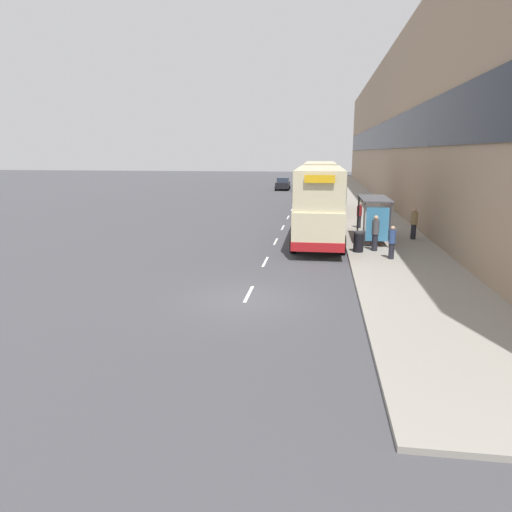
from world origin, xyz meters
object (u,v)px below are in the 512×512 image
pedestrian_2 (359,215)px  pedestrian_4 (392,242)px  pedestrian_1 (414,223)px  pedestrian_3 (375,233)px  litter_bin (359,242)px  pedestrian_at_shelter (374,219)px  bus_shelter (378,212)px  double_decker_bus_ahead (320,186)px  car_0 (283,184)px  double_decker_bus_near (319,203)px

pedestrian_2 → pedestrian_4: 9.25m
pedestrian_1 → pedestrian_3: size_ratio=0.99×
litter_bin → pedestrian_at_shelter: bearing=77.0°
bus_shelter → pedestrian_4: (0.22, -4.35, -0.92)m
double_decker_bus_ahead → pedestrian_2: bearing=-73.3°
double_decker_bus_ahead → pedestrian_3: size_ratio=5.97×
bus_shelter → car_0: bearing=102.7°
double_decker_bus_near → pedestrian_1: size_ratio=5.55×
bus_shelter → car_0: bus_shelter is taller
double_decker_bus_near → pedestrian_1: (5.56, 1.02, -1.20)m
double_decker_bus_near → car_0: 37.88m
pedestrian_1 → litter_bin: size_ratio=1.75×
car_0 → pedestrian_4: (8.68, -41.97, 0.11)m
car_0 → pedestrian_2: (7.86, -32.76, 0.16)m
bus_shelter → double_decker_bus_ahead: 14.38m
double_decker_bus_ahead → pedestrian_4: (3.55, -18.33, -1.32)m
bus_shelter → pedestrian_1: size_ratio=2.28×
double_decker_bus_ahead → pedestrian_2: 9.60m
double_decker_bus_near → litter_bin: bearing=-55.9°
double_decker_bus_near → pedestrian_1: double_decker_bus_near is taller
pedestrian_3 → double_decker_bus_near: bearing=137.5°
pedestrian_3 → pedestrian_at_shelter: bearing=84.2°
pedestrian_4 → litter_bin: bearing=135.9°
pedestrian_1 → pedestrian_2: pedestrian_1 is taller
car_0 → pedestrian_4: 42.86m
double_decker_bus_near → pedestrian_2: bearing=60.3°
double_decker_bus_ahead → car_0: double_decker_bus_ahead is taller
pedestrian_1 → pedestrian_3: bearing=-125.4°
pedestrian_4 → pedestrian_3: bearing=108.3°
pedestrian_3 → litter_bin: 1.03m
double_decker_bus_near → pedestrian_1: bearing=10.4°
pedestrian_1 → pedestrian_3: (-2.63, -3.70, 0.01)m
pedestrian_at_shelter → pedestrian_1: (2.03, -2.25, 0.14)m
double_decker_bus_ahead → pedestrian_at_shelter: size_ratio=7.05×
car_0 → pedestrian_4: size_ratio=2.58×
pedestrian_4 → litter_bin: (-1.45, 1.40, -0.29)m
double_decker_bus_near → car_0: size_ratio=2.47×
pedestrian_at_shelter → pedestrian_1: pedestrian_1 is taller
double_decker_bus_ahead → litter_bin: bearing=-82.9°
double_decker_bus_near → double_decker_bus_ahead: size_ratio=0.92×
pedestrian_1 → pedestrian_3: 4.54m
car_0 → pedestrian_3: 40.99m
double_decker_bus_near → car_0: double_decker_bus_near is taller
pedestrian_2 → pedestrian_4: size_ratio=1.07×
pedestrian_1 → pedestrian_4: (-2.04, -5.49, -0.12)m
pedestrian_3 → pedestrian_4: bearing=-71.7°
double_decker_bus_near → double_decker_bus_ahead: 13.86m
pedestrian_3 → double_decker_bus_ahead: bearing=100.1°
bus_shelter → double_decker_bus_near: 3.32m
bus_shelter → pedestrian_at_shelter: bearing=86.0°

